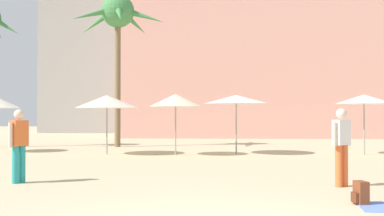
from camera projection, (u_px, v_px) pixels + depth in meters
The scene contains 10 objects.
hotel_pink at pixel (267, 34), 38.05m from camera, with size 21.11×10.60×16.01m, color #DB9989.
hotel_tower_gray at pixel (153, 7), 47.17m from camera, with size 19.48×9.59×24.49m, color gray.
palm_tree_far_left at pixel (118, 19), 24.61m from camera, with size 4.79×4.69×7.79m.
cafe_umbrella_0 at pixel (176, 100), 19.50m from camera, with size 2.15×2.15×2.48m.
cafe_umbrella_1 at pixel (107, 102), 19.84m from camera, with size 2.62×2.62×2.45m.
cafe_umbrella_2 at pixel (236, 99), 20.07m from camera, with size 2.75×2.75×2.46m.
cafe_umbrella_5 at pixel (364, 99), 19.65m from camera, with size 2.31×2.31×2.46m.
backpack at pixel (360, 193), 8.72m from camera, with size 0.29×0.33×0.42m.
person_mid_left at pixel (341, 144), 10.89m from camera, with size 0.53×0.46×1.77m.
person_near_left at pixel (19, 143), 11.48m from camera, with size 0.37×0.59×1.75m.
Camera 1 is at (0.24, -6.82, 1.62)m, focal length 45.07 mm.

